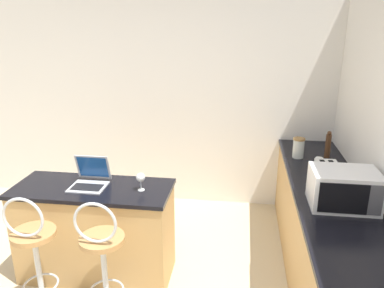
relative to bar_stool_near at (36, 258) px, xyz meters
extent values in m
cube|color=silver|center=(0.59, 2.19, 0.79)|extent=(12.00, 0.06, 2.60)
cube|color=tan|center=(0.27, 0.54, -0.08)|extent=(1.35, 0.54, 0.85)
cube|color=black|center=(0.27, 0.54, 0.36)|extent=(1.38, 0.57, 0.03)
cube|color=tan|center=(2.32, 0.66, -0.08)|extent=(0.61, 3.01, 0.85)
cube|color=black|center=(2.32, 0.66, 0.36)|extent=(0.64, 3.04, 0.03)
cylinder|color=silver|center=(0.00, 0.02, -0.15)|extent=(0.04, 0.04, 0.69)
torus|color=silver|center=(0.00, 0.02, -0.26)|extent=(0.28, 0.28, 0.02)
cylinder|color=#B7844C|center=(0.00, 0.02, 0.20)|extent=(0.34, 0.34, 0.04)
torus|color=silver|center=(0.00, -0.08, 0.40)|extent=(0.32, 0.02, 0.32)
cylinder|color=silver|center=(0.55, 0.02, -0.15)|extent=(0.04, 0.04, 0.69)
cylinder|color=#B7844C|center=(0.55, 0.02, 0.20)|extent=(0.34, 0.34, 0.04)
torus|color=silver|center=(0.55, -0.08, 0.40)|extent=(0.32, 0.02, 0.32)
cube|color=#B7BABF|center=(0.24, 0.52, 0.38)|extent=(0.30, 0.26, 0.01)
cube|color=black|center=(0.24, 0.50, 0.39)|extent=(0.26, 0.14, 0.00)
cube|color=#B7BABF|center=(0.24, 0.66, 0.51)|extent=(0.30, 0.08, 0.24)
cube|color=#19478C|center=(0.24, 0.66, 0.51)|extent=(0.27, 0.06, 0.20)
cube|color=white|center=(2.34, 0.47, 0.52)|extent=(0.50, 0.36, 0.29)
cube|color=black|center=(2.29, 0.29, 0.52)|extent=(0.35, 0.01, 0.23)
cube|color=#4C4C51|center=(2.52, 0.29, 0.52)|extent=(0.10, 0.01, 0.23)
cube|color=silver|center=(2.32, 0.95, 0.46)|extent=(0.19, 0.29, 0.16)
cube|color=black|center=(2.28, 0.95, 0.54)|extent=(0.04, 0.20, 0.00)
cube|color=black|center=(2.36, 0.95, 0.54)|extent=(0.04, 0.20, 0.00)
cube|color=black|center=(2.21, 0.95, 0.49)|extent=(0.02, 0.02, 0.02)
cylinder|color=#4C2D19|center=(2.45, 1.59, 0.50)|extent=(0.06, 0.06, 0.25)
sphere|color=#4C2D19|center=(2.45, 1.59, 0.64)|extent=(0.04, 0.04, 0.04)
cylinder|color=silver|center=(0.71, 0.53, 0.38)|extent=(0.06, 0.06, 0.00)
cylinder|color=silver|center=(0.71, 0.53, 0.42)|extent=(0.01, 0.01, 0.08)
sphere|color=silver|center=(0.71, 0.53, 0.49)|extent=(0.08, 0.08, 0.08)
cylinder|color=white|center=(2.31, 1.28, 0.43)|extent=(0.07, 0.07, 0.10)
torus|color=white|center=(2.36, 1.28, 0.43)|extent=(0.01, 0.06, 0.06)
cylinder|color=silver|center=(2.14, 1.55, 0.47)|extent=(0.12, 0.12, 0.19)
cylinder|color=olive|center=(2.14, 1.55, 0.58)|extent=(0.12, 0.12, 0.02)
camera|label=1|loc=(1.54, -2.29, 1.75)|focal=35.00mm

